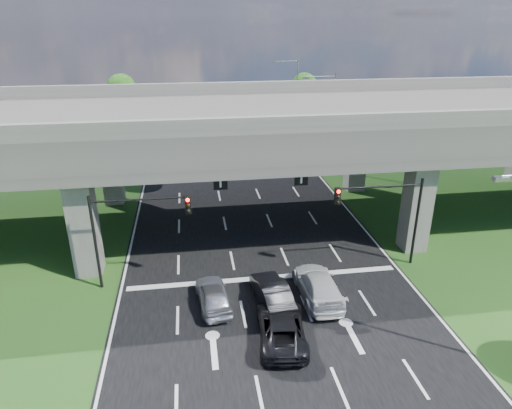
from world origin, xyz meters
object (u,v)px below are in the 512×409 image
object	(u,v)px
signal_right	(387,207)
car_silver	(213,295)
car_trailing	(281,327)
streetlight_far	(329,115)
car_white	(318,285)
streetlight_beyond	(294,91)
signal_left	(131,223)
car_dark	(272,292)

from	to	relation	value
signal_right	car_silver	size ratio (longest dim) A/B	1.43
car_trailing	car_silver	bearing A→B (deg)	-39.62
car_silver	car_trailing	xyz separation A→B (m)	(3.25, -3.38, -0.01)
streetlight_far	car_white	distance (m)	24.67
car_white	streetlight_beyond	bearing A→B (deg)	-100.40
signal_right	car_silver	world-z (taller)	signal_right
signal_right	streetlight_beyond	xyz separation A→B (m)	(2.27, 36.06, 1.66)
streetlight_beyond	car_white	bearing A→B (deg)	-100.70
signal_left	car_dark	distance (m)	9.07
car_silver	car_white	xyz separation A→B (m)	(6.10, -0.05, 0.06)
streetlight_beyond	car_silver	distance (m)	41.53
signal_left	car_trailing	world-z (taller)	signal_left
signal_right	car_dark	size ratio (longest dim) A/B	1.33
signal_right	car_white	world-z (taller)	signal_right
car_dark	car_silver	bearing A→B (deg)	-11.08
car_dark	car_white	bearing A→B (deg)	178.57
signal_left	car_white	distance (m)	11.47
signal_right	streetlight_beyond	distance (m)	36.17
streetlight_beyond	car_silver	bearing A→B (deg)	-109.07
streetlight_beyond	signal_left	bearing A→B (deg)	-116.43
car_silver	car_white	bearing A→B (deg)	173.33
car_silver	car_trailing	world-z (taller)	car_silver
signal_left	streetlight_far	bearing A→B (deg)	48.22
signal_left	streetlight_far	xyz separation A→B (m)	(17.92, 20.06, 1.66)
streetlight_beyond	car_white	size ratio (longest dim) A/B	1.88
signal_left	car_dark	world-z (taller)	signal_left
car_silver	streetlight_beyond	bearing A→B (deg)	-115.30
signal_left	car_trailing	xyz separation A→B (m)	(7.71, -6.28, -3.45)
signal_right	streetlight_beyond	size ratio (longest dim) A/B	0.60
signal_left	streetlight_far	distance (m)	26.95
car_silver	car_dark	bearing A→B (deg)	168.94
car_silver	signal_left	bearing A→B (deg)	-39.26
car_dark	car_trailing	distance (m)	3.10
streetlight_far	car_white	bearing A→B (deg)	-107.77
car_silver	car_dark	xyz separation A→B (m)	(3.32, -0.28, 0.02)
streetlight_beyond	car_dark	world-z (taller)	streetlight_beyond
streetlight_far	car_trailing	bearing A→B (deg)	-111.20
streetlight_beyond	car_silver	world-z (taller)	streetlight_beyond
signal_right	car_dark	world-z (taller)	signal_right
signal_right	car_trailing	distance (m)	10.70
streetlight_far	car_silver	world-z (taller)	streetlight_far
streetlight_far	streetlight_beyond	bearing A→B (deg)	90.00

